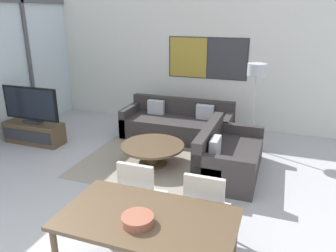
{
  "coord_description": "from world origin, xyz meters",
  "views": [
    {
      "loc": [
        1.87,
        -1.55,
        2.52
      ],
      "look_at": [
        0.35,
        2.69,
        0.95
      ],
      "focal_mm": 35.0,
      "sensor_mm": 36.0,
      "label": 1
    }
  ],
  "objects": [
    {
      "name": "sofa_main",
      "position": [
        -0.13,
        4.69,
        0.27
      ],
      "size": [
        2.26,
        0.9,
        0.78
      ],
      "color": "#383333",
      "rests_on": "ground_plane"
    },
    {
      "name": "sofa_side",
      "position": [
        1.11,
        3.39,
        0.27
      ],
      "size": [
        0.9,
        1.64,
        0.78
      ],
      "rotation": [
        0.0,
        0.0,
        1.57
      ],
      "color": "#383333",
      "rests_on": "ground_plane"
    },
    {
      "name": "dining_table",
      "position": [
        0.84,
        0.77,
        0.69
      ],
      "size": [
        1.61,
        0.9,
        0.77
      ],
      "color": "brown",
      "rests_on": "ground_plane"
    },
    {
      "name": "dining_chair_left",
      "position": [
        0.45,
        1.46,
        0.52
      ],
      "size": [
        0.46,
        0.46,
        0.96
      ],
      "color": "beige",
      "rests_on": "ground_plane"
    },
    {
      "name": "floor_lamp",
      "position": [
        1.39,
        4.56,
        1.4
      ],
      "size": [
        0.35,
        0.35,
        1.65
      ],
      "color": "#2D2D33",
      "rests_on": "ground_plane"
    },
    {
      "name": "dining_chair_centre",
      "position": [
        1.23,
        1.44,
        0.52
      ],
      "size": [
        0.46,
        0.46,
        0.96
      ],
      "color": "beige",
      "rests_on": "ground_plane"
    },
    {
      "name": "coffee_table",
      "position": [
        -0.13,
        3.26,
        0.27
      ],
      "size": [
        1.09,
        1.09,
        0.36
      ],
      "color": "brown",
      "rests_on": "ground_plane"
    },
    {
      "name": "tv_console",
      "position": [
        -2.77,
        3.38,
        0.21
      ],
      "size": [
        1.22,
        0.43,
        0.43
      ],
      "color": "brown",
      "rests_on": "ground_plane"
    },
    {
      "name": "area_rug",
      "position": [
        -0.13,
        3.26,
        0.0
      ],
      "size": [
        2.52,
        2.0,
        0.01
      ],
      "color": "gray",
      "rests_on": "ground_plane"
    },
    {
      "name": "fruit_bowl",
      "position": [
        0.8,
        0.65,
        0.81
      ],
      "size": [
        0.29,
        0.29,
        0.08
      ],
      "color": "#995642",
      "rests_on": "dining_table"
    },
    {
      "name": "wall_back",
      "position": [
        0.01,
        5.7,
        1.41
      ],
      "size": [
        8.01,
        0.09,
        2.8
      ],
      "color": "silver",
      "rests_on": "ground_plane"
    },
    {
      "name": "television",
      "position": [
        -2.77,
        3.38,
        0.79
      ],
      "size": [
        1.25,
        0.2,
        0.73
      ],
      "color": "#2D2D33",
      "rests_on": "tv_console"
    }
  ]
}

